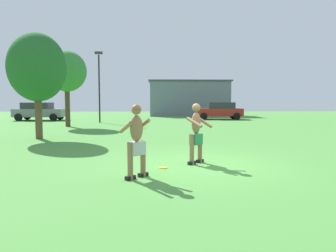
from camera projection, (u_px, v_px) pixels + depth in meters
The scene contains 10 objects.
ground_plane at pixel (199, 164), 9.14m from camera, with size 80.00×80.00×0.00m, color #4C8E3D.
player_with_cap at pixel (136, 137), 7.47m from camera, with size 0.76×0.83×1.75m.
player_in_green at pixel (196, 132), 9.19m from camera, with size 0.77×0.79×1.74m.
frisbee at pixel (163, 168), 8.65m from camera, with size 0.24×0.24×0.03m, color yellow.
car_red_near_post at pixel (219, 110), 29.94m from camera, with size 4.35×2.13×1.58m.
car_gray_mid_lot at pixel (39, 111), 28.37m from camera, with size 4.34×2.10×1.58m.
lamp_post at pixel (99, 79), 25.36m from camera, with size 0.60×0.24×5.61m.
outbuilding_behind_lot at pixel (189, 98), 36.75m from camera, with size 9.19×4.30×3.99m.
tree_right_field at pixel (37, 68), 14.80m from camera, with size 2.64×2.64×4.92m.
tree_behind_players at pixel (67, 72), 21.57m from camera, with size 2.65×2.65×5.14m.
Camera 1 is at (-1.17, -8.99, 1.85)m, focal length 34.21 mm.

